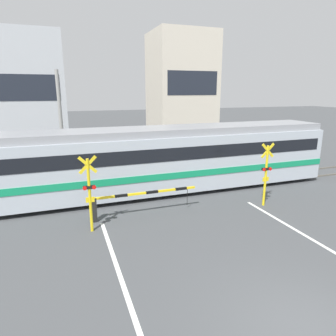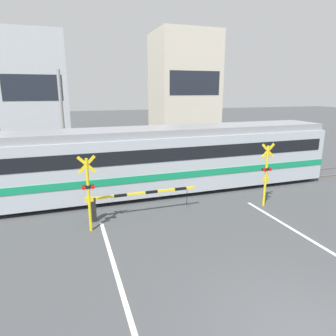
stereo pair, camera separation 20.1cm
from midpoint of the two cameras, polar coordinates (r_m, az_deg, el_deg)
ground_plane at (r=8.19m, az=25.02°, el=-27.02°), size 160.00×160.00×0.00m
rail_track_near at (r=15.53m, az=-0.27°, el=-5.12°), size 50.00×0.10×0.08m
rail_track_far at (r=16.82m, az=-1.84°, el=-3.56°), size 50.00×0.10×0.08m
road_stripe_left at (r=7.95m, az=-6.33°, el=-26.96°), size 0.14×11.37×0.01m
commuter_train at (r=15.91m, az=1.28°, el=2.08°), size 17.58×2.84×3.43m
crossing_barrier_near at (r=12.85m, az=-7.67°, el=-5.99°), size 4.61×0.20×1.05m
crossing_barrier_far at (r=19.68m, az=2.72°, el=1.37°), size 4.61×0.20×1.05m
crossing_signal_left at (r=11.59m, az=-14.44°, el=-4.16°), size 0.68×0.15×2.97m
crossing_signal_right at (r=14.45m, az=18.58°, el=-0.77°), size 0.68×0.15×2.97m
building_left_of_street at (r=29.05m, az=-23.65°, el=12.80°), size 5.24×5.65×9.97m
building_right_of_street at (r=31.27m, az=3.18°, el=14.76°), size 5.91×5.65×10.80m
utility_pole_streetside at (r=20.39m, az=-19.16°, el=8.11°), size 0.22×0.22×6.52m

